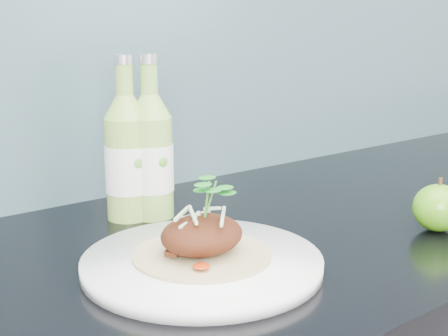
{
  "coord_description": "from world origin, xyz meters",
  "views": [
    {
      "loc": [
        -0.51,
        1.07,
        1.19
      ],
      "look_at": [
        -0.03,
        1.69,
        1.0
      ],
      "focal_mm": 50.0,
      "sensor_mm": 36.0,
      "label": 1
    }
  ],
  "objects_px": {
    "green_apple": "(438,208)",
    "cider_bottle_right": "(151,157)",
    "dinner_plate": "(202,263)",
    "cider_bottle_left": "(127,158)"
  },
  "relations": [
    {
      "from": "dinner_plate",
      "to": "cider_bottle_left",
      "type": "xyz_separation_m",
      "value": [
        0.03,
        0.23,
        0.08
      ]
    },
    {
      "from": "green_apple",
      "to": "cider_bottle_right",
      "type": "xyz_separation_m",
      "value": [
        -0.28,
        0.3,
        0.06
      ]
    },
    {
      "from": "cider_bottle_right",
      "to": "cider_bottle_left",
      "type": "bearing_deg",
      "value": 172.87
    },
    {
      "from": "green_apple",
      "to": "cider_bottle_right",
      "type": "distance_m",
      "value": 0.41
    },
    {
      "from": "green_apple",
      "to": "dinner_plate",
      "type": "bearing_deg",
      "value": 165.13
    },
    {
      "from": "dinner_plate",
      "to": "green_apple",
      "type": "xyz_separation_m",
      "value": [
        0.34,
        -0.09,
        0.03
      ]
    },
    {
      "from": "cider_bottle_left",
      "to": "cider_bottle_right",
      "type": "height_order",
      "value": "same"
    },
    {
      "from": "dinner_plate",
      "to": "cider_bottle_left",
      "type": "relative_size",
      "value": 1.19
    },
    {
      "from": "cider_bottle_left",
      "to": "cider_bottle_right",
      "type": "relative_size",
      "value": 1.0
    },
    {
      "from": "cider_bottle_left",
      "to": "dinner_plate",
      "type": "bearing_deg",
      "value": -81.71
    }
  ]
}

